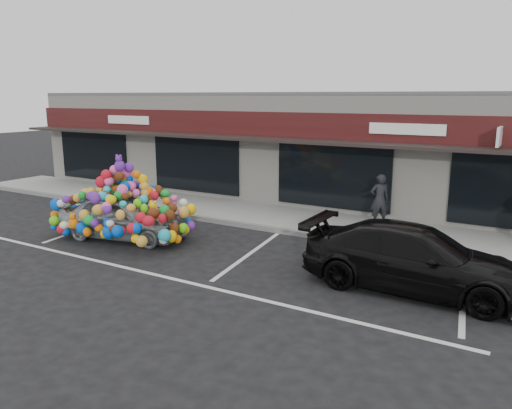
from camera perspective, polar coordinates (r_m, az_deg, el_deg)
The scene contains 11 objects.
ground at distance 14.95m, azimuth -10.38°, elevation -4.11°, with size 90.00×90.00×0.00m, color black.
shop_building at distance 21.52m, azimuth 4.35°, elevation 6.92°, with size 24.00×7.20×4.31m.
sidewalk at distance 18.03m, azimuth -2.06°, elevation -0.84°, with size 26.00×3.00×0.15m, color gray.
kerb at distance 16.82m, azimuth -4.82°, elevation -1.84°, with size 26.00×0.18×0.16m, color slate.
parking_stripe_left at distance 17.29m, azimuth -18.00°, elevation -2.26°, with size 0.12×4.40×0.01m, color silver.
parking_stripe_mid at distance 13.51m, azimuth -0.76°, elevation -5.68°, with size 0.12×4.40×0.01m, color silver.
parking_stripe_right at distance 11.80m, azimuth 22.57°, elevation -9.39°, with size 0.12×4.40×0.01m, color silver.
lane_line at distance 12.05m, azimuth -10.34°, elevation -8.15°, with size 14.00×0.12×0.01m, color silver.
toy_car at distance 15.27m, azimuth -14.95°, elevation -0.79°, with size 2.85×4.45×2.42m.
black_sedan at distance 11.45m, azimuth 17.70°, elevation -5.92°, with size 4.90×1.99×1.42m, color black.
pedestrian_a at distance 16.25m, azimuth 13.94°, elevation 0.56°, with size 0.59×0.39×1.63m, color black.
Camera 1 is at (9.51, -10.75, 4.18)m, focal length 35.00 mm.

